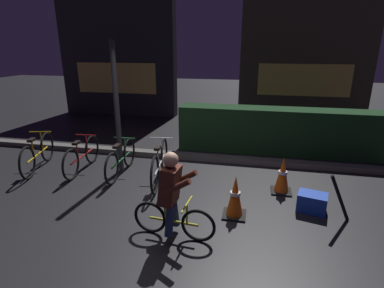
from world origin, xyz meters
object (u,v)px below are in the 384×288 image
object	(u,v)px
street_post	(117,109)
parked_bike_center_right	(160,163)
traffic_cone_near	(235,197)
blue_crate	(312,202)
parked_bike_left_mid	(82,156)
parked_bike_center_left	(121,159)
parked_bike_leftmost	(38,154)
closed_umbrella	(340,198)
cyclist	(172,195)
traffic_cone_far	(283,175)

from	to	relation	value
street_post	parked_bike_center_right	bearing A→B (deg)	-17.87
traffic_cone_near	blue_crate	xyz separation A→B (m)	(1.20, 0.40, -0.18)
parked_bike_left_mid	parked_bike_center_left	size ratio (longest dim) A/B	1.01
parked_bike_left_mid	blue_crate	xyz separation A→B (m)	(4.49, -0.75, -0.18)
street_post	parked_bike_leftmost	xyz separation A→B (m)	(-1.76, -0.28, -0.97)
blue_crate	closed_umbrella	distance (m)	0.48
parked_bike_center_right	cyclist	xyz separation A→B (m)	(0.72, -1.69, 0.26)
parked_bike_left_mid	closed_umbrella	world-z (taller)	closed_umbrella
street_post	parked_bike_left_mid	distance (m)	1.29
parked_bike_leftmost	parked_bike_left_mid	xyz separation A→B (m)	(0.96, 0.13, -0.02)
parked_bike_left_mid	traffic_cone_near	bearing A→B (deg)	-113.82
parked_bike_center_left	closed_umbrella	xyz separation A→B (m)	(3.93, -0.98, 0.06)
cyclist	parked_bike_center_right	bearing A→B (deg)	118.17
street_post	parked_bike_center_right	distance (m)	1.40
closed_umbrella	parked_bike_center_right	bearing A→B (deg)	-37.13
blue_crate	cyclist	size ratio (longest dim) A/B	0.35
parked_bike_left_mid	parked_bike_center_right	world-z (taller)	parked_bike_center_right
street_post	parked_bike_leftmost	distance (m)	2.03
parked_bike_leftmost	blue_crate	xyz separation A→B (m)	(5.45, -0.62, -0.20)
traffic_cone_near	blue_crate	distance (m)	1.28
parked_bike_center_left	traffic_cone_far	xyz separation A→B (m)	(3.18, -0.15, -0.00)
blue_crate	traffic_cone_far	bearing A→B (deg)	126.14
parked_bike_leftmost	traffic_cone_near	xyz separation A→B (m)	(4.25, -1.02, -0.02)
parked_bike_center_left	parked_bike_center_right	size ratio (longest dim) A/B	0.90
traffic_cone_near	cyclist	size ratio (longest dim) A/B	0.54
traffic_cone_far	cyclist	world-z (taller)	cyclist
parked_bike_leftmost	parked_bike_center_right	xyz separation A→B (m)	(2.73, -0.03, 0.02)
parked_bike_center_right	traffic_cone_near	xyz separation A→B (m)	(1.53, -0.99, -0.04)
street_post	closed_umbrella	distance (m)	4.28
traffic_cone_far	blue_crate	size ratio (longest dim) A/B	1.53
parked_bike_leftmost	traffic_cone_far	distance (m)	5.03
parked_bike_center_right	closed_umbrella	bearing A→B (deg)	-113.34
parked_bike_left_mid	parked_bike_center_left	distance (m)	0.89
street_post	parked_bike_center_left	distance (m)	1.01
parked_bike_center_right	cyclist	bearing A→B (deg)	-164.83
closed_umbrella	parked_bike_left_mid	bearing A→B (deg)	-33.43
parked_bike_center_right	parked_bike_leftmost	bearing A→B (deg)	81.41
closed_umbrella	traffic_cone_far	bearing A→B (deg)	-69.79
parked_bike_left_mid	parked_bike_center_right	distance (m)	1.78
closed_umbrella	blue_crate	bearing A→B (deg)	-59.43
cyclist	parked_bike_left_mid	bearing A→B (deg)	148.50
street_post	traffic_cone_near	distance (m)	2.98
street_post	parked_bike_leftmost	size ratio (longest dim) A/B	1.64
parked_bike_left_mid	traffic_cone_near	size ratio (longest dim) A/B	2.33
parked_bike_center_left	closed_umbrella	bearing A→B (deg)	-106.82
blue_crate	parked_bike_left_mid	bearing A→B (deg)	170.57
street_post	cyclist	distance (m)	2.71
street_post	parked_bike_center_left	bearing A→B (deg)	-62.49
parked_bike_leftmost	blue_crate	distance (m)	5.49
blue_crate	street_post	bearing A→B (deg)	166.30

